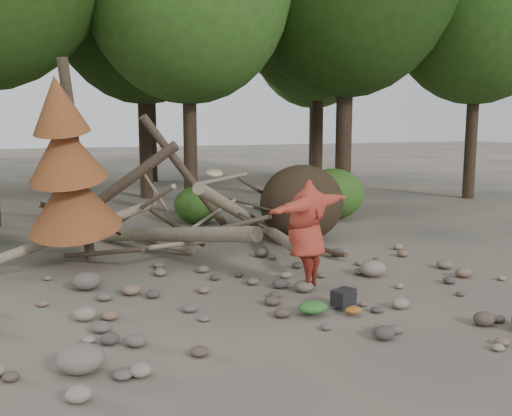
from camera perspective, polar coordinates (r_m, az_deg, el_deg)
name	(u,v)px	position (r m, az deg, el deg)	size (l,w,h in m)	color
ground	(276,301)	(9.99, 1.98, -9.26)	(120.00, 120.00, 0.00)	#514C44
deadfall_pile	(282,206)	(14.35, 2.63, 0.17)	(8.55, 5.24, 3.30)	#332619
dead_conifer	(68,169)	(12.14, -18.28, 3.69)	(2.06, 2.16, 4.35)	#4C3F30
bush_mid	(197,205)	(17.32, -5.92, 0.30)	(1.40, 1.40, 1.12)	#2C5719
bush_right	(332,194)	(18.15, 7.64, 1.42)	(2.00, 2.00, 1.60)	#366720
frisbee_thrower	(307,234)	(10.35, 5.08, -2.56)	(3.31, 1.78, 2.28)	#A53425
backpack	(343,301)	(9.69, 8.73, -9.14)	(0.39, 0.26, 0.26)	black
cloth_green	(313,310)	(9.28, 5.70, -10.13)	(0.49, 0.41, 0.19)	#306C2B
cloth_orange	(353,313)	(9.36, 9.72, -10.31)	(0.28, 0.23, 0.10)	#A15A1B
boulder_front_left	(81,359)	(7.58, -17.11, -14.23)	(0.59, 0.53, 0.35)	slate
boulder_mid_right	(372,268)	(11.69, 11.57, -5.93)	(0.54, 0.49, 0.32)	gray
boulder_mid_left	(87,281)	(11.03, -16.59, -7.02)	(0.54, 0.48, 0.32)	#5C564E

